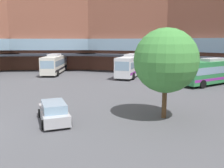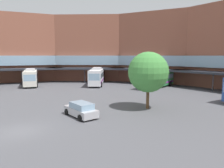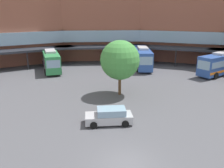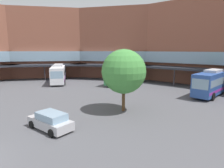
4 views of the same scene
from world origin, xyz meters
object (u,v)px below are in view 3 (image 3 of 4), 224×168
(bus_4, at_px, (142,57))
(parked_car, at_px, (109,116))
(bus_0, at_px, (222,63))
(plaza_tree, at_px, (120,60))
(bus_1, at_px, (51,60))

(bus_4, distance_m, parked_car, 24.44)
(bus_0, relative_size, plaza_tree, 1.59)
(bus_0, distance_m, plaza_tree, 20.38)
(bus_4, relative_size, plaza_tree, 1.58)
(bus_0, relative_size, parked_car, 2.34)
(bus_0, bearing_deg, parked_car, 8.85)
(bus_4, xyz_separation_m, parked_car, (-12.74, -20.82, -1.23))
(bus_1, bearing_deg, bus_4, 79.03)
(plaza_tree, bearing_deg, parked_car, -115.69)
(bus_1, height_order, plaza_tree, plaza_tree)
(bus_1, distance_m, plaza_tree, 18.03)
(bus_0, height_order, parked_car, bus_0)
(bus_0, bearing_deg, bus_4, -57.95)
(bus_4, bearing_deg, bus_1, -82.47)
(bus_4, height_order, plaza_tree, plaza_tree)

